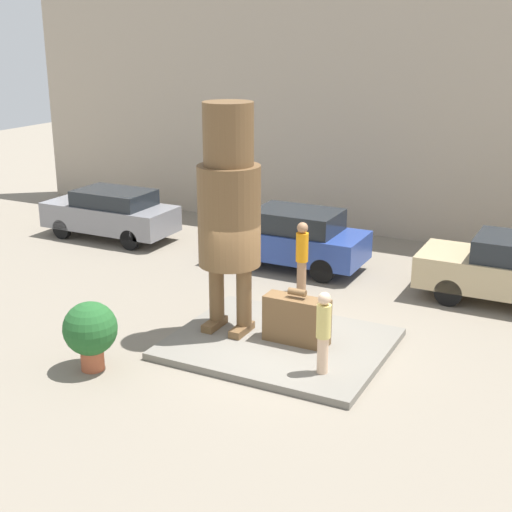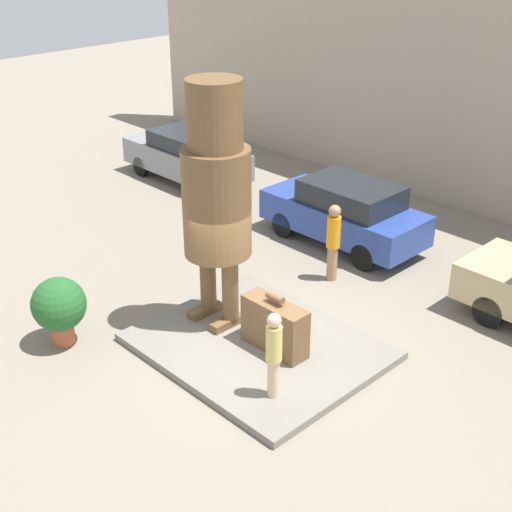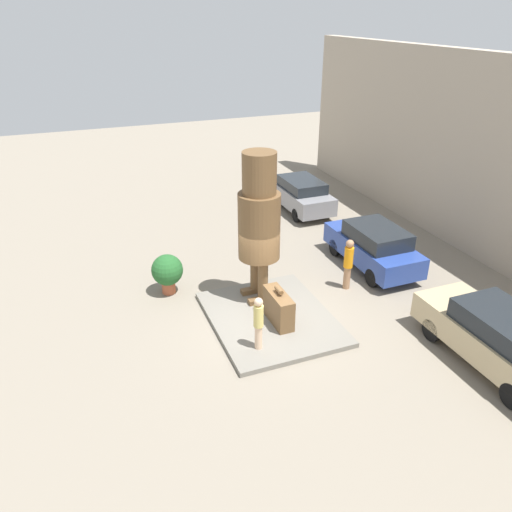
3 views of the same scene
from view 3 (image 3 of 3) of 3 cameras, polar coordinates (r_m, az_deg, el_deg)
name	(u,v)px [view 3 (image 3 of 3)]	position (r m, az deg, el deg)	size (l,w,h in m)	color
ground_plane	(271,320)	(15.57, 1.71, -7.35)	(60.00, 60.00, 0.00)	gray
pedestal	(271,318)	(15.53, 1.71, -7.12)	(4.38, 3.60, 0.15)	slate
statue_figure	(259,217)	(15.18, 0.36, 4.48)	(1.31, 1.31, 4.83)	brown
giant_suitcase	(278,308)	(14.98, 2.58, -5.91)	(1.36, 0.47, 1.17)	brown
tourist	(259,321)	(13.67, 0.29, -7.46)	(0.27, 0.27, 1.62)	beige
parked_car_grey	(300,193)	(23.74, 5.04, 7.14)	(4.25, 1.71, 1.56)	gray
parked_car_blue	(373,246)	(18.75, 13.26, 1.15)	(4.18, 1.76, 1.65)	#284293
parked_car_tan	(499,338)	(14.79, 25.98, -8.39)	(4.75, 1.81, 1.65)	tan
planter_pot	(167,271)	(16.85, -10.10, -1.72)	(1.05, 1.05, 1.39)	#AD5638
worker_hivis	(348,262)	(17.06, 10.50, -0.70)	(0.31, 0.31, 1.82)	#A87A56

